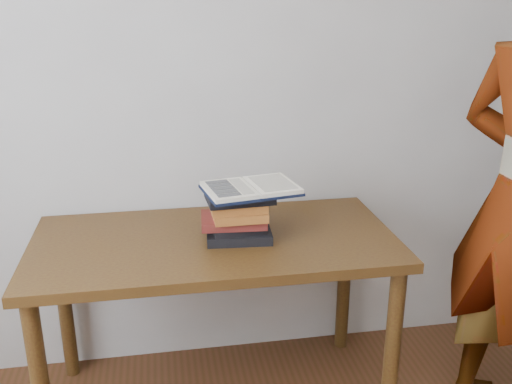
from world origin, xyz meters
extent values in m
cube|color=beige|center=(0.00, 1.75, 1.30)|extent=(3.50, 0.04, 2.60)
cube|color=#4B3512|center=(0.05, 1.38, 0.72)|extent=(1.38, 0.69, 0.04)
cylinder|color=#4B3512|center=(0.68, 1.09, 0.35)|extent=(0.06, 0.06, 0.70)
cylinder|color=#4B3512|center=(-0.58, 1.67, 0.35)|extent=(0.06, 0.06, 0.70)
cylinder|color=#4B3512|center=(0.68, 1.67, 0.35)|extent=(0.06, 0.06, 0.70)
cube|color=black|center=(0.14, 1.35, 0.76)|extent=(0.25, 0.18, 0.04)
cube|color=black|center=(0.14, 1.36, 0.79)|extent=(0.20, 0.16, 0.03)
cube|color=#612818|center=(0.12, 1.36, 0.82)|extent=(0.25, 0.18, 0.03)
cube|color=#994D22|center=(0.14, 1.34, 0.85)|extent=(0.20, 0.15, 0.03)
cube|color=#994D22|center=(0.14, 1.34, 0.88)|extent=(0.21, 0.15, 0.03)
cube|color=black|center=(0.15, 1.35, 0.91)|extent=(0.25, 0.18, 0.03)
cube|color=black|center=(0.19, 1.36, 0.93)|extent=(0.38, 0.29, 0.01)
cube|color=beige|center=(0.11, 1.35, 0.94)|extent=(0.20, 0.25, 0.02)
cube|color=beige|center=(0.27, 1.38, 0.94)|extent=(0.20, 0.25, 0.02)
cylinder|color=beige|center=(0.19, 1.36, 0.94)|extent=(0.05, 0.22, 0.01)
cube|color=black|center=(0.07, 1.42, 0.95)|extent=(0.09, 0.05, 0.00)
cube|color=black|center=(0.08, 1.38, 0.95)|extent=(0.09, 0.05, 0.00)
cube|color=black|center=(0.08, 1.34, 0.95)|extent=(0.09, 0.05, 0.00)
cube|color=black|center=(0.09, 1.31, 0.95)|extent=(0.09, 0.05, 0.00)
cube|color=black|center=(0.10, 1.27, 0.95)|extent=(0.09, 0.05, 0.00)
cube|color=beige|center=(0.15, 1.36, 0.95)|extent=(0.07, 0.19, 0.00)
cube|color=beige|center=(0.28, 1.38, 0.95)|extent=(0.16, 0.21, 0.00)
camera|label=1|loc=(-0.14, -0.62, 1.62)|focal=40.00mm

